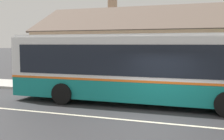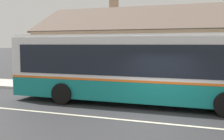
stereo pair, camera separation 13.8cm
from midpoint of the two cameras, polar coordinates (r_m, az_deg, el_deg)
The scene contains 7 objects.
ground_plane at distance 10.42m, azimuth 8.74°, elevation -10.53°, with size 300.00×300.00×0.00m, color #2D2D30.
sidewalk_far at distance 16.20m, azimuth 12.85°, elevation -4.62°, with size 60.00×3.00×0.15m, color #ADAAA3.
lane_divider_stripe at distance 10.42m, azimuth 8.74°, elevation -10.50°, with size 60.00×0.16×0.01m, color beige.
community_building at distance 24.45m, azimuth 13.64°, elevation 3.31°, with size 23.22×9.99×7.16m.
transit_bus at distance 13.19m, azimuth 5.82°, elevation 0.61°, with size 12.41×2.86×3.28m.
bench_by_building at distance 19.42m, azimuth -15.59°, elevation -1.55°, with size 1.82×0.51×0.94m.
bench_down_street at distance 17.36m, azimuth -3.65°, elevation -2.16°, with size 1.85×0.51×0.94m.
Camera 2 is at (1.96, -9.83, 2.84)m, focal length 45.00 mm.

